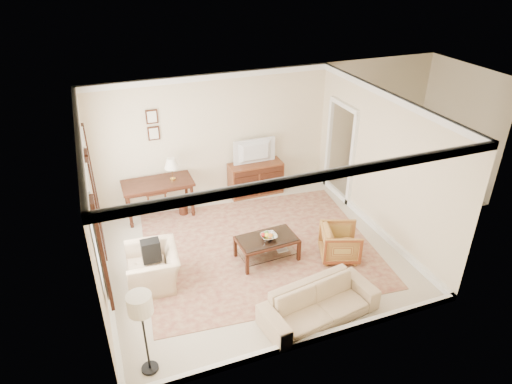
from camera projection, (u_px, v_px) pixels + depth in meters
room_shell at (251, 134)px, 7.71m from camera, size 5.51×5.01×2.91m
annex_bedroom at (409, 175)px, 11.07m from camera, size 3.00×2.70×2.90m
window_front at (97, 232)px, 6.74m from camera, size 0.12×1.56×1.80m
window_rear at (91, 185)px, 8.05m from camera, size 0.12×1.56×1.80m
doorway at (340, 153)px, 10.45m from camera, size 0.10×1.12×2.25m
rug at (259, 248)px, 9.02m from camera, size 4.70×4.14×0.01m
writing_desk at (158, 187)px, 9.79m from camera, size 1.49×0.75×0.82m
desk_chair at (155, 187)px, 10.15m from camera, size 0.48×0.48×1.05m
desk_lamp at (172, 169)px, 9.72m from camera, size 0.32×0.32×0.50m
framed_prints at (153, 125)px, 9.58m from camera, size 0.25×0.04×0.68m
sideboard at (256, 178)px, 10.82m from camera, size 1.26×0.49×0.78m
tv at (256, 145)px, 10.39m from camera, size 0.96×0.55×0.13m
coffee_table at (267, 243)px, 8.55m from camera, size 1.14×0.70×0.47m
fruit_bowl at (269, 236)px, 8.47m from camera, size 0.42×0.42×0.10m
book_a at (259, 250)px, 8.65m from camera, size 0.24×0.20×0.38m
book_b at (276, 248)px, 8.70m from camera, size 0.28×0.05×0.38m
striped_armchair at (340, 241)px, 8.59m from camera, size 0.86×0.89×0.72m
club_armchair at (152, 262)px, 7.90m from camera, size 0.73×1.05×0.88m
backpack at (151, 248)px, 7.85m from camera, size 0.30×0.37×0.40m
sofa at (320, 299)px, 7.19m from camera, size 1.99×0.85×0.75m
floor_lamp at (141, 310)px, 5.92m from camera, size 0.34×0.34×1.36m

